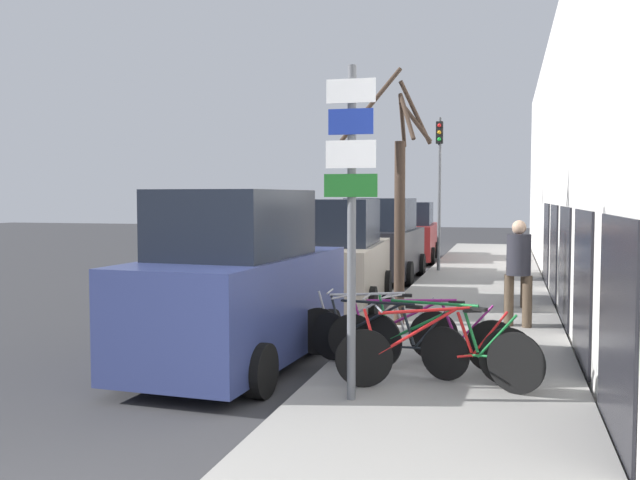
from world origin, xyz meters
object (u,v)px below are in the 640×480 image
object	(u,v)px
parked_car_2	(382,243)
traffic_light	(439,173)
signpost	(351,210)
parked_car_1	(334,259)
bicycle_0	(436,352)
bicycle_4	(375,329)
bicycle_3	(421,338)
pedestrian_near	(519,265)
parked_car_3	(410,234)
bicycle_2	(385,340)
parked_car_0	(238,288)
street_tree	(400,205)
pedestrian_far	(517,259)
bicycle_1	(443,346)

from	to	relation	value
parked_car_2	traffic_light	world-z (taller)	traffic_light
traffic_light	signpost	bearing A→B (deg)	-88.52
parked_car_1	traffic_light	distance (m)	7.19
bicycle_0	bicycle_4	distance (m)	1.58
bicycle_3	pedestrian_near	xyz separation A→B (m)	(1.24, 3.32, 0.65)
signpost	bicycle_3	distance (m)	2.39
bicycle_0	parked_car_3	bearing A→B (deg)	-9.99
traffic_light	bicycle_2	bearing A→B (deg)	-87.75
pedestrian_near	bicycle_2	bearing A→B (deg)	-99.53
parked_car_0	street_tree	world-z (taller)	street_tree
bicycle_3	parked_car_3	world-z (taller)	parked_car_3
bicycle_2	pedestrian_far	bearing A→B (deg)	7.08
bicycle_1	parked_car_2	bearing A→B (deg)	39.84
bicycle_1	pedestrian_far	xyz separation A→B (m)	(0.93, 5.98, 0.55)
pedestrian_near	traffic_light	bearing A→B (deg)	119.45
bicycle_0	pedestrian_near	xyz separation A→B (m)	(0.96, 4.15, 0.64)
bicycle_4	pedestrian_near	xyz separation A→B (m)	(1.90, 2.89, 0.65)
bicycle_1	traffic_light	distance (m)	12.97
parked_car_2	signpost	bearing A→B (deg)	-81.05
bicycle_3	parked_car_0	bearing A→B (deg)	90.22
bicycle_1	pedestrian_near	xyz separation A→B (m)	(0.92, 3.84, 0.63)
bicycle_2	pedestrian_near	xyz separation A→B (m)	(1.67, 3.53, 0.65)
bicycle_2	parked_car_2	bearing A→B (deg)	33.59
bicycle_1	bicycle_4	size ratio (longest dim) A/B	1.04
bicycle_0	parked_car_0	distance (m)	2.93
bicycle_2	parked_car_2	xyz separation A→B (m)	(-1.91, 10.82, 0.51)
bicycle_3	parked_car_2	size ratio (longest dim) A/B	0.59
bicycle_4	bicycle_2	bearing A→B (deg)	-164.13
bicycle_3	parked_car_3	size ratio (longest dim) A/B	0.51
signpost	bicycle_3	bearing A→B (deg)	70.95
signpost	bicycle_2	distance (m)	2.19
pedestrian_near	traffic_light	world-z (taller)	traffic_light
parked_car_2	bicycle_4	bearing A→B (deg)	-80.00
street_tree	pedestrian_far	bearing A→B (deg)	50.42
signpost	parked_car_0	world-z (taller)	signpost
bicycle_3	pedestrian_far	bearing A→B (deg)	-12.72
signpost	pedestrian_near	xyz separation A→B (m)	(1.79, 4.94, -1.01)
bicycle_0	bicycle_3	distance (m)	0.87
pedestrian_near	signpost	bearing A→B (deg)	-94.20
parked_car_0	street_tree	size ratio (longest dim) A/B	0.99
bicycle_2	parked_car_1	world-z (taller)	parked_car_1
bicycle_1	bicycle_3	distance (m)	0.61
bicycle_0	parked_car_0	bearing A→B (deg)	54.68
bicycle_2	parked_car_3	world-z (taller)	parked_car_3
bicycle_1	bicycle_3	size ratio (longest dim) A/B	0.95
bicycle_3	bicycle_4	size ratio (longest dim) A/B	1.10
bicycle_4	parked_car_2	xyz separation A→B (m)	(-1.68, 10.18, 0.50)
bicycle_0	pedestrian_near	distance (m)	4.31
bicycle_1	parked_car_3	distance (m)	17.33
bicycle_3	parked_car_3	bearing A→B (deg)	8.24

